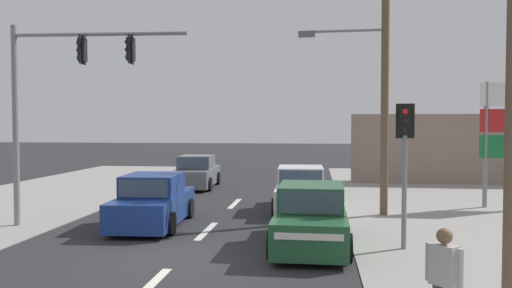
# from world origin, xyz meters

# --- Properties ---
(ground_plane) EXTENTS (140.00, 140.00, 0.00)m
(ground_plane) POSITION_xyz_m (0.00, 0.00, 0.00)
(ground_plane) COLOR #28282B
(lane_dash_near) EXTENTS (0.20, 2.40, 0.01)m
(lane_dash_near) POSITION_xyz_m (0.00, -2.00, 0.00)
(lane_dash_near) COLOR silver
(lane_dash_near) RESTS_ON ground
(lane_dash_mid) EXTENTS (0.20, 2.40, 0.01)m
(lane_dash_mid) POSITION_xyz_m (0.00, 3.00, 0.00)
(lane_dash_mid) COLOR silver
(lane_dash_mid) RESTS_ON ground
(lane_dash_far) EXTENTS (0.20, 2.40, 0.01)m
(lane_dash_far) POSITION_xyz_m (0.00, 8.00, 0.00)
(lane_dash_far) COLOR silver
(lane_dash_far) RESTS_ON ground
(utility_pole_foreground_right) EXTENTS (3.78, 0.59, 8.52)m
(utility_pole_foreground_right) POSITION_xyz_m (6.10, -2.46, 4.61)
(utility_pole_foreground_right) COLOR brown
(utility_pole_foreground_right) RESTS_ON ground
(utility_pole_midground_right) EXTENTS (3.78, 0.40, 8.61)m
(utility_pole_midground_right) POSITION_xyz_m (5.22, 6.12, 4.66)
(utility_pole_midground_right) COLOR brown
(utility_pole_midground_right) RESTS_ON ground
(traffic_signal_mast) EXTENTS (5.29, 0.52, 6.00)m
(traffic_signal_mast) POSITION_xyz_m (-4.52, 3.08, 4.15)
(traffic_signal_mast) COLOR slate
(traffic_signal_mast) RESTS_ON ground
(pedestal_signal_right_kerb) EXTENTS (0.44, 0.30, 3.56)m
(pedestal_signal_right_kerb) POSITION_xyz_m (5.24, 1.48, 2.42)
(pedestal_signal_right_kerb) COLOR slate
(pedestal_signal_right_kerb) RESTS_ON ground
(shopping_plaza_sign) EXTENTS (2.10, 0.16, 4.60)m
(shopping_plaza_sign) POSITION_xyz_m (10.11, 8.15, 2.98)
(shopping_plaza_sign) COLOR slate
(shopping_plaza_sign) RESTS_ON ground
(shopfront_wall_far) EXTENTS (12.00, 1.00, 3.60)m
(shopfront_wall_far) POSITION_xyz_m (11.00, 16.00, 1.80)
(shopfront_wall_far) COLOR gray
(shopfront_wall_far) RESTS_ON ground
(sedan_oncoming_mid) EXTENTS (2.06, 4.32, 1.56)m
(sedan_oncoming_mid) POSITION_xyz_m (-1.77, 3.57, 0.70)
(sedan_oncoming_mid) COLOR navy
(sedan_oncoming_mid) RESTS_ON ground
(sedan_oncoming_near) EXTENTS (1.93, 4.26, 1.56)m
(sedan_oncoming_near) POSITION_xyz_m (2.99, 1.53, 0.70)
(sedan_oncoming_near) COLOR #235633
(sedan_oncoming_near) RESTS_ON ground
(sedan_receding_far) EXTENTS (1.99, 4.29, 1.56)m
(sedan_receding_far) POSITION_xyz_m (2.57, 6.73, 0.70)
(sedan_receding_far) COLOR silver
(sedan_receding_far) RESTS_ON ground
(sedan_crossing_left) EXTENTS (2.04, 4.31, 1.56)m
(sedan_crossing_left) POSITION_xyz_m (-2.65, 12.69, 0.70)
(sedan_crossing_left) COLOR slate
(sedan_crossing_left) RESTS_ON ground
(pedestrian_at_kerb) EXTENTS (0.43, 0.41, 1.63)m
(pedestrian_at_kerb) POSITION_xyz_m (4.86, -3.87, 0.93)
(pedestrian_at_kerb) COLOR #47423D
(pedestrian_at_kerb) RESTS_ON ground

